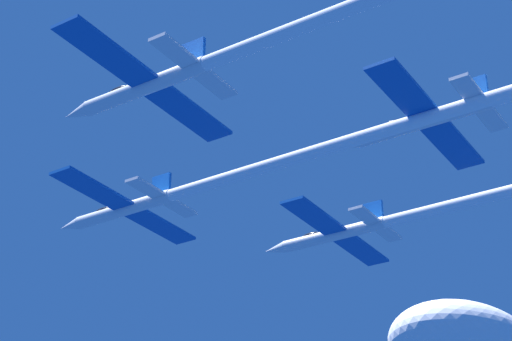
% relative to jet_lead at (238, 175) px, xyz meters
% --- Properties ---
extents(jet_lead, '(20.32, 55.86, 3.37)m').
position_rel_jet_lead_xyz_m(jet_lead, '(0.00, 0.00, 0.00)').
color(jet_lead, silver).
extents(jet_left_wing, '(20.32, 59.29, 3.37)m').
position_rel_jet_lead_xyz_m(jet_left_wing, '(-16.02, -17.35, 0.82)').
color(jet_left_wing, silver).
extents(jet_right_wing, '(20.32, 55.45, 3.37)m').
position_rel_jet_lead_xyz_m(jet_right_wing, '(17.10, -15.56, -0.31)').
color(jet_right_wing, silver).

